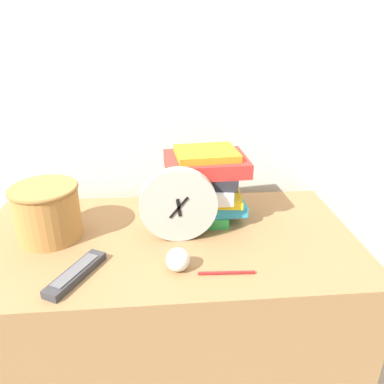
# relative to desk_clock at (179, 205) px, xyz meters

# --- Properties ---
(wall_back) EXTENTS (6.00, 0.04, 2.40)m
(wall_back) POSITION_rel_desk_clock_xyz_m (-0.04, 0.36, 0.36)
(wall_back) COLOR silver
(wall_back) RESTS_ON ground_plane
(desk) EXTENTS (1.08, 0.56, 0.73)m
(desk) POSITION_rel_desk_clock_xyz_m (-0.04, 0.01, -0.47)
(desk) COLOR olive
(desk) RESTS_ON ground_plane
(desk_clock) EXTENTS (0.21, 0.03, 0.21)m
(desk_clock) POSITION_rel_desk_clock_xyz_m (0.00, 0.00, 0.00)
(desk_clock) COLOR #B7B2A8
(desk_clock) RESTS_ON desk
(book_stack) EXTENTS (0.25, 0.20, 0.22)m
(book_stack) POSITION_rel_desk_clock_xyz_m (0.08, 0.11, 0.01)
(book_stack) COLOR green
(book_stack) RESTS_ON desk
(basket) EXTENTS (0.19, 0.19, 0.16)m
(basket) POSITION_rel_desk_clock_xyz_m (-0.36, 0.05, -0.02)
(basket) COLOR #B27A3D
(basket) RESTS_ON desk
(tv_remote) EXTENTS (0.13, 0.18, 0.02)m
(tv_remote) POSITION_rel_desk_clock_xyz_m (-0.26, -0.15, -0.10)
(tv_remote) COLOR #333338
(tv_remote) RESTS_ON desk
(crumpled_paper_ball) EXTENTS (0.06, 0.06, 0.06)m
(crumpled_paper_ball) POSITION_rel_desk_clock_xyz_m (-0.01, -0.14, -0.08)
(crumpled_paper_ball) COLOR white
(crumpled_paper_ball) RESTS_ON desk
(pen) EXTENTS (0.14, 0.01, 0.01)m
(pen) POSITION_rel_desk_clock_xyz_m (0.11, -0.17, -0.10)
(pen) COLOR #B21E1E
(pen) RESTS_ON desk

